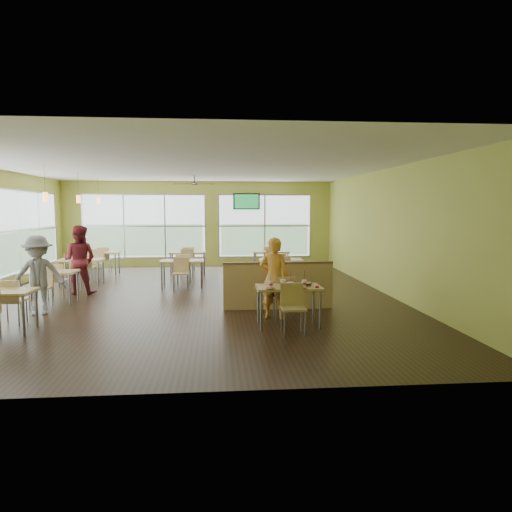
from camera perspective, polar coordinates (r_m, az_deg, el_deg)
name	(u,v)px	position (r m, az deg, el deg)	size (l,w,h in m)	color
room	(189,233)	(11.34, -8.34, 2.91)	(12.00, 12.04, 3.20)	black
window_bays	(109,232)	(14.78, -17.94, 2.90)	(9.24, 10.24, 2.38)	white
main_table	(289,293)	(8.56, 4.09, -4.58)	(1.22, 1.52, 0.87)	#D8BA74
half_wall_divider	(278,285)	(9.99, 2.78, -3.67)	(2.40, 0.14, 1.04)	#D8BA74
dining_tables	(156,264)	(13.22, -12.39, -0.95)	(6.92, 8.72, 0.87)	#D8BA74
pendant_lights	(63,198)	(12.59, -23.01, 6.69)	(0.11, 7.31, 0.86)	#2D2119
ceiling_fan	(194,184)	(14.34, -7.71, 8.93)	(1.25, 1.25, 0.29)	#2D2119
tv_backwall	(247,201)	(17.24, -1.19, 6.83)	(1.00, 0.07, 0.60)	black
man_plaid	(274,278)	(9.08, 2.29, -2.76)	(0.60, 0.39, 1.63)	orange
patron_maroon	(79,260)	(12.50, -21.20, -0.46)	(0.86, 0.67, 1.76)	maroon
patron_grey	(38,275)	(10.43, -25.58, -2.18)	(1.06, 0.61, 1.64)	slate
cup_blue	(271,284)	(8.37, 1.85, -3.54)	(0.09, 0.09, 0.31)	white
cup_yellow	(283,283)	(8.43, 3.38, -3.39)	(0.10, 0.10, 0.37)	white
cup_red_near	(291,285)	(8.31, 4.38, -3.61)	(0.09, 0.09, 0.31)	white
cup_red_far	(304,283)	(8.51, 6.05, -3.38)	(0.09, 0.09, 0.33)	white
food_basket	(306,284)	(8.64, 6.24, -3.49)	(0.24, 0.24, 0.05)	black
ketchup_cup	(317,287)	(8.44, 7.64, -3.84)	(0.07, 0.07, 0.03)	#990003
wrapper_left	(270,288)	(8.19, 1.79, -4.04)	(0.17, 0.16, 0.04)	#A27E4E
wrapper_mid	(289,283)	(8.75, 4.14, -3.39)	(0.19, 0.17, 0.05)	#A27E4E
wrapper_right	(304,288)	(8.28, 5.98, -3.99)	(0.14, 0.13, 0.03)	#A27E4E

